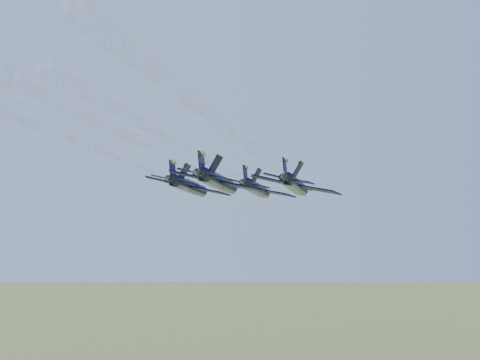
{
  "coord_description": "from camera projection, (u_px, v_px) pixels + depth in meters",
  "views": [
    {
      "loc": [
        -15.51,
        -108.49,
        98.89
      ],
      "look_at": [
        -1.69,
        1.26,
        104.84
      ],
      "focal_mm": 50.0,
      "sensor_mm": 36.0,
      "label": 1
    }
  ],
  "objects": [
    {
      "name": "jet_lead",
      "position": [
        257.0,
        189.0,
        121.13
      ],
      "size": [
        13.91,
        19.27,
        5.03
      ],
      "rotation": [
        0.0,
        0.23,
        -0.38
      ],
      "color": "black"
    },
    {
      "name": "smoke_trail_slot",
      "position": [
        33.0,
        148.0,
        48.93
      ],
      "size": [
        25.85,
        62.1,
        2.22
      ],
      "rotation": [
        0.0,
        0.23,
        -0.38
      ],
      "color": "white"
    },
    {
      "name": "jet_right",
      "position": [
        296.0,
        185.0,
        106.57
      ],
      "size": [
        13.91,
        19.27,
        5.03
      ],
      "rotation": [
        0.0,
        0.23,
        -0.38
      ],
      "color": "black"
    },
    {
      "name": "smoke_trail_lead",
      "position": [
        158.0,
        171.0,
        73.81
      ],
      "size": [
        25.85,
        62.1,
        2.22
      ],
      "rotation": [
        0.0,
        0.23,
        -0.38
      ],
      "color": "white"
    },
    {
      "name": "jet_left",
      "position": [
        189.0,
        186.0,
        110.77
      ],
      "size": [
        13.91,
        19.27,
        5.03
      ],
      "rotation": [
        0.0,
        0.23,
        -0.38
      ],
      "color": "black"
    },
    {
      "name": "jet_slot",
      "position": [
        219.0,
        182.0,
        96.25
      ],
      "size": [
        13.91,
        19.27,
        5.03
      ],
      "rotation": [
        0.0,
        0.23,
        -0.38
      ],
      "color": "black"
    },
    {
      "name": "smoke_trail_right",
      "position": [
        204.0,
        160.0,
        59.24
      ],
      "size": [
        25.85,
        62.1,
        2.22
      ],
      "rotation": [
        0.0,
        0.23,
        -0.38
      ],
      "color": "white"
    },
    {
      "name": "smoke_trail_left",
      "position": [
        24.0,
        164.0,
        63.44
      ],
      "size": [
        25.85,
        62.1,
        2.22
      ],
      "rotation": [
        0.0,
        0.23,
        -0.38
      ],
      "color": "white"
    }
  ]
}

